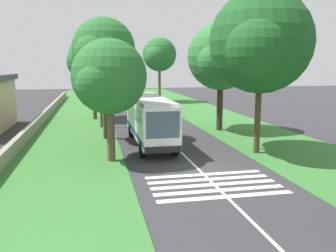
% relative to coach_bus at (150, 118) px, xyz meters
% --- Properties ---
extents(ground, '(160.00, 160.00, 0.00)m').
position_rel_coach_bus_xyz_m(ground, '(-8.01, -1.80, -2.15)').
color(ground, '#333335').
extents(grass_verge_left, '(120.00, 8.00, 0.04)m').
position_rel_coach_bus_xyz_m(grass_verge_left, '(6.99, 6.40, -2.13)').
color(grass_verge_left, '#387533').
rests_on(grass_verge_left, ground).
extents(grass_verge_right, '(120.00, 8.00, 0.04)m').
position_rel_coach_bus_xyz_m(grass_verge_right, '(6.99, -10.00, -2.13)').
color(grass_verge_right, '#387533').
rests_on(grass_verge_right, ground).
extents(centre_line, '(110.00, 0.16, 0.01)m').
position_rel_coach_bus_xyz_m(centre_line, '(6.99, -1.80, -2.14)').
color(centre_line, silver).
rests_on(centre_line, ground).
extents(coach_bus, '(11.16, 2.62, 3.73)m').
position_rel_coach_bus_xyz_m(coach_bus, '(0.00, 0.00, 0.00)').
color(coach_bus, white).
rests_on(coach_bus, ground).
extents(zebra_crossing, '(4.05, 6.80, 0.01)m').
position_rel_coach_bus_xyz_m(zebra_crossing, '(-10.33, -1.80, -2.14)').
color(zebra_crossing, silver).
rests_on(zebra_crossing, ground).
extents(trailing_car_0, '(4.30, 1.78, 1.43)m').
position_rel_coach_bus_xyz_m(trailing_car_0, '(17.91, -3.59, -1.48)').
color(trailing_car_0, navy).
rests_on(trailing_car_0, ground).
extents(trailing_car_1, '(4.30, 1.78, 1.43)m').
position_rel_coach_bus_xyz_m(trailing_car_1, '(25.55, -3.45, -1.48)').
color(trailing_car_1, black).
rests_on(trailing_car_1, ground).
extents(trailing_car_2, '(4.30, 1.78, 1.43)m').
position_rel_coach_bus_xyz_m(trailing_car_2, '(31.27, 0.30, -1.48)').
color(trailing_car_2, navy).
rests_on(trailing_car_2, ground).
extents(trailing_car_3, '(4.30, 1.78, 1.43)m').
position_rel_coach_bus_xyz_m(trailing_car_3, '(37.22, -3.84, -1.48)').
color(trailing_car_3, navy).
rests_on(trailing_car_3, ground).
extents(roadside_tree_left_0, '(6.02, 5.16, 10.04)m').
position_rel_coach_bus_xyz_m(roadside_tree_left_0, '(2.95, 3.41, 5.20)').
color(roadside_tree_left_0, '#3D2D1E').
rests_on(roadside_tree_left_0, grass_verge_left).
extents(roadside_tree_left_1, '(7.04, 5.65, 9.76)m').
position_rel_coach_bus_xyz_m(roadside_tree_left_1, '(14.63, 4.33, 4.67)').
color(roadside_tree_left_1, '#4C3826').
rests_on(roadside_tree_left_1, grass_verge_left).
extents(roadside_tree_left_2, '(5.69, 4.76, 7.83)m').
position_rel_coach_bus_xyz_m(roadside_tree_left_2, '(-4.30, 3.31, 3.19)').
color(roadside_tree_left_2, brown).
rests_on(roadside_tree_left_2, grass_verge_left).
extents(roadside_tree_left_3, '(5.28, 4.52, 8.82)m').
position_rel_coach_bus_xyz_m(roadside_tree_left_3, '(35.85, 3.97, 4.30)').
color(roadside_tree_left_3, '#3D2D1E').
rests_on(roadside_tree_left_3, grass_verge_left).
extents(roadside_tree_right_0, '(6.68, 5.68, 10.83)m').
position_rel_coach_bus_xyz_m(roadside_tree_right_0, '(32.93, -6.69, 5.72)').
color(roadside_tree_right_0, brown).
rests_on(roadside_tree_right_0, grass_verge_right).
extents(roadside_tree_right_2, '(8.55, 7.02, 11.23)m').
position_rel_coach_bus_xyz_m(roadside_tree_right_2, '(-4.12, -6.85, 5.40)').
color(roadside_tree_right_2, '#4C3826').
rests_on(roadside_tree_right_2, grass_verge_right).
extents(roadside_tree_right_3, '(7.22, 6.27, 10.11)m').
position_rel_coach_bus_xyz_m(roadside_tree_right_3, '(4.91, -7.40, 4.71)').
color(roadside_tree_right_3, '#3D2D1E').
rests_on(roadside_tree_right_3, grass_verge_right).
extents(utility_pole, '(0.24, 1.40, 7.98)m').
position_rel_coach_bus_xyz_m(utility_pole, '(8.66, 3.55, 2.03)').
color(utility_pole, '#473828').
rests_on(utility_pole, grass_verge_left).
extents(roadside_wall, '(70.00, 0.40, 1.01)m').
position_rel_coach_bus_xyz_m(roadside_wall, '(11.99, 9.80, -1.60)').
color(roadside_wall, gray).
rests_on(roadside_wall, grass_verge_left).
extents(pedestrian, '(0.34, 0.34, 1.69)m').
position_rel_coach_bus_xyz_m(pedestrian, '(-3.32, -7.53, -1.24)').
color(pedestrian, '#26262D').
rests_on(pedestrian, grass_verge_right).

